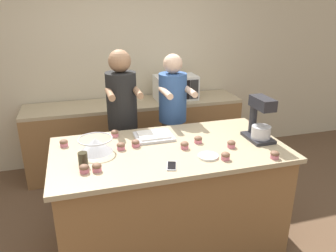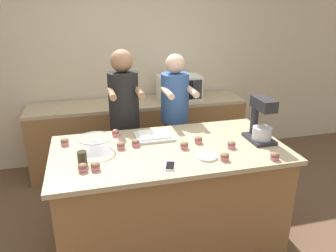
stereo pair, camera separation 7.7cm
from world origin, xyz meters
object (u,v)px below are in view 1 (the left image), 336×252
Objects in this scene: cupcake_1 at (115,133)px; cupcake_7 at (231,144)px; small_plate at (208,156)px; cupcake_6 at (64,143)px; cupcake_10 at (275,155)px; cupcake_0 at (226,156)px; microwave_oven at (176,87)px; cupcake_3 at (97,167)px; cupcake_9 at (84,169)px; cell_phone at (172,166)px; drinking_glass at (83,159)px; cupcake_4 at (198,139)px; cupcake_8 at (121,146)px; cupcake_2 at (185,145)px; cupcake_5 at (136,143)px; baking_tray at (154,136)px; stand_mixer at (260,121)px; person_left at (123,125)px; mixing_bowl at (96,144)px.

cupcake_1 and cupcake_7 have the same top height.
cupcake_6 is (-1.12, 0.55, 0.02)m from small_plate.
cupcake_0 is at bearing 166.83° from cupcake_10.
microwave_oven reaches higher than cupcake_3.
cell_phone is at bearing -8.13° from cupcake_9.
cupcake_9 is at bearing -89.81° from drinking_glass.
cupcake_4 and cupcake_8 have the same top height.
cupcake_2 is 0.41m from cupcake_7.
cupcake_5 is at bearing 27.98° from drinking_glass.
baking_tray is at bearing 89.33° from cell_phone.
baking_tray reaches higher than cell_phone.
stand_mixer is at bearing 7.18° from cupcake_9.
microwave_oven is at bearing 79.70° from cupcake_4.
small_plate is (0.33, 0.07, 0.00)m from cell_phone.
cupcake_5 is at bearing 158.10° from cupcake_2.
cupcake_10 is (0.24, -0.29, 0.00)m from cupcake_7.
cupcake_3 is (-1.00, 0.09, 0.00)m from cupcake_0.
baking_tray is 0.82m from cupcake_9.
drinking_glass reaches higher than cupcake_9.
cell_phone is at bearing 179.33° from cupcake_0.
microwave_oven reaches higher than small_plate.
cupcake_1 reaches higher than cell_phone.
cupcake_4 is (0.36, 0.37, 0.03)m from cell_phone.
cupcake_1 is at bearing 135.56° from small_plate.
baking_tray is 0.62× the size of microwave_oven.
cupcake_8 is (0.32, 0.21, -0.02)m from drinking_glass.
cupcake_2 is 0.18m from cupcake_4.
baking_tray is 0.74m from cupcake_0.
drinking_glass is 0.98m from small_plate.
microwave_oven is 3.50× the size of cell_phone.
cupcake_3 is at bearing -108.56° from person_left.
cupcake_3 is at bearing -135.32° from cupcake_5.
microwave_oven is 2.04m from cell_phone.
drinking_glass reaches higher than cupcake_7.
microwave_oven is 1.71m from cupcake_5.
stand_mixer is 5.59× the size of cupcake_8.
cupcake_5 is 1.00× the size of cupcake_9.
baking_tray is 4.83× the size of cupcake_3.
baking_tray is 4.83× the size of cupcake_1.
cupcake_1 is at bearing 152.73° from cupcake_4.
cupcake_2 is 1.00× the size of cupcake_7.
cupcake_1 is 1.00× the size of cupcake_2.
stand_mixer reaches higher than cupcake_4.
cupcake_0 reaches higher than small_plate.
drinking_glass is at bearing -120.69° from cupcake_1.
person_left reaches higher than baking_tray.
cupcake_1 is at bearing 56.06° from mixing_bowl.
mixing_bowl reaches higher than cupcake_7.
stand_mixer reaches higher than cupcake_2.
cupcake_1 is 0.78m from cupcake_4.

